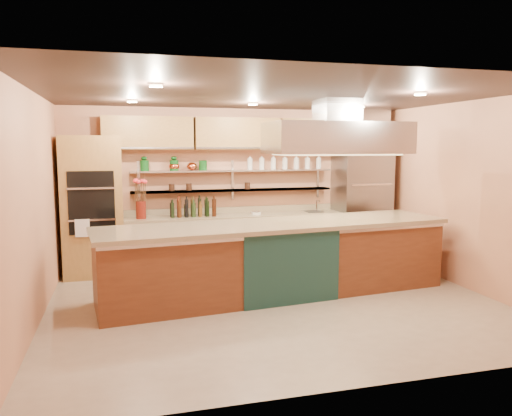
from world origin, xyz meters
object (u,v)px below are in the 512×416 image
object	(u,v)px
island	(276,259)
refrigerator	(361,204)
copper_kettle	(192,166)
flower_vase	(141,210)
green_canister	(203,165)
kitchen_scale	(256,212)

from	to	relation	value
island	refrigerator	bearing A→B (deg)	31.95
refrigerator	copper_kettle	size ratio (longest dim) A/B	11.99
refrigerator	flower_vase	xyz separation A→B (m)	(-4.04, 0.01, 0.03)
green_canister	refrigerator	bearing A→B (deg)	-4.46
island	flower_vase	xyz separation A→B (m)	(-1.82, 1.74, 0.55)
flower_vase	refrigerator	bearing A→B (deg)	-0.14
island	flower_vase	bearing A→B (deg)	130.22
island	green_canister	distance (m)	2.45
flower_vase	copper_kettle	bearing A→B (deg)	13.82
refrigerator	copper_kettle	xyz separation A→B (m)	(-3.14, 0.23, 0.74)
flower_vase	green_canister	distance (m)	1.32
kitchen_scale	copper_kettle	distance (m)	1.38
island	flower_vase	world-z (taller)	flower_vase
kitchen_scale	copper_kettle	bearing A→B (deg)	150.90
green_canister	kitchen_scale	bearing A→B (deg)	-13.74
refrigerator	island	bearing A→B (deg)	-141.94
refrigerator	green_canister	world-z (taller)	refrigerator
kitchen_scale	green_canister	xyz separation A→B (m)	(-0.90, 0.22, 0.83)
island	green_canister	bearing A→B (deg)	104.47
green_canister	copper_kettle	bearing A→B (deg)	180.00
refrigerator	island	size ratio (longest dim) A/B	0.42
refrigerator	flower_vase	bearing A→B (deg)	179.86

